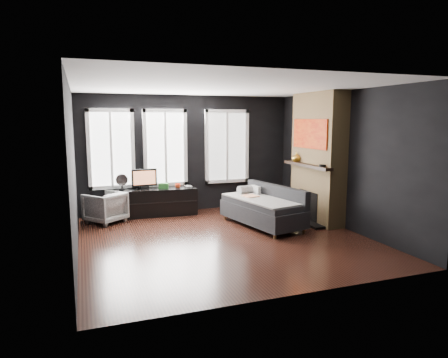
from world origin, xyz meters
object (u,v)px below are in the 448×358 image
object	(u,v)px
armchair	(105,206)
monitor	(144,178)
sofa	(262,206)
media_console	(157,202)
mug	(178,185)
mantel_vase	(296,157)
book	(185,182)

from	to	relation	value
armchair	monitor	xyz separation A→B (m)	(0.87, 0.30, 0.51)
sofa	monitor	size ratio (longest dim) A/B	3.33
media_console	mug	bearing A→B (deg)	-10.36
armchair	mug	xyz separation A→B (m)	(1.60, 0.17, 0.33)
sofa	mantel_vase	bearing A→B (deg)	11.86
armchair	monitor	world-z (taller)	monitor
armchair	mantel_vase	size ratio (longest dim) A/B	3.43
media_console	book	distance (m)	0.78
book	mantel_vase	size ratio (longest dim) A/B	0.96
mantel_vase	mug	bearing A→B (deg)	155.97
sofa	mantel_vase	xyz separation A→B (m)	(1.02, 0.45, 0.92)
armchair	book	xyz separation A→B (m)	(1.80, 0.30, 0.36)
monitor	mug	distance (m)	0.76
monitor	mantel_vase	size ratio (longest dim) A/B	2.76
armchair	media_console	world-z (taller)	armchair
mantel_vase	media_console	bearing A→B (deg)	157.50
media_console	armchair	bearing A→B (deg)	-161.74
book	mantel_vase	xyz separation A→B (m)	(2.20, -1.20, 0.62)
monitor	mug	bearing A→B (deg)	-14.41
monitor	mug	xyz separation A→B (m)	(0.73, -0.13, -0.19)
armchair	sofa	bearing A→B (deg)	116.68
mug	mantel_vase	world-z (taller)	mantel_vase
armchair	mantel_vase	xyz separation A→B (m)	(4.00, -0.90, 0.98)
mantel_vase	sofa	bearing A→B (deg)	-156.19
armchair	mug	bearing A→B (deg)	147.17
mug	media_console	bearing A→B (deg)	165.80
monitor	mug	size ratio (longest dim) A/B	4.34
armchair	mug	world-z (taller)	mug
mug	book	world-z (taller)	book
media_console	monitor	distance (m)	0.62
armchair	book	distance (m)	1.86
media_console	mug	world-z (taller)	mug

